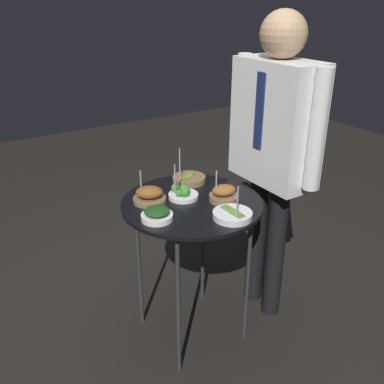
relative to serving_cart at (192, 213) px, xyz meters
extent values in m
plane|color=black|center=(0.00, 0.00, -0.72)|extent=(8.00, 8.00, 0.00)
cylinder|color=black|center=(0.00, 0.00, 0.05)|extent=(0.67, 0.67, 0.02)
cylinder|color=#2D2D2D|center=(0.20, -0.20, -0.34)|extent=(0.02, 0.02, 0.76)
cylinder|color=#2D2D2D|center=(-0.20, -0.20, -0.34)|extent=(0.02, 0.02, 0.76)
cylinder|color=#2D2D2D|center=(0.20, 0.20, -0.34)|extent=(0.02, 0.02, 0.76)
cylinder|color=#2D2D2D|center=(-0.20, 0.20, -0.34)|extent=(0.02, 0.02, 0.76)
cylinder|color=silver|center=(-0.06, -0.01, 0.07)|extent=(0.14, 0.14, 0.02)
sphere|color=#387F2D|center=(-0.03, -0.02, 0.10)|extent=(0.04, 0.04, 0.04)
sphere|color=#387F2D|center=(-0.05, 0.00, 0.10)|extent=(0.04, 0.04, 0.04)
sphere|color=#387F2D|center=(-0.06, -0.01, 0.10)|extent=(0.04, 0.04, 0.04)
sphere|color=#387F2D|center=(-0.10, -0.03, 0.10)|extent=(0.04, 0.04, 0.04)
sphere|color=#387F2D|center=(-0.05, -0.04, 0.10)|extent=(0.03, 0.03, 0.03)
cylinder|color=#939399|center=(-0.08, -0.05, 0.15)|extent=(0.01, 0.01, 0.17)
cylinder|color=white|center=(0.07, -0.22, 0.07)|extent=(0.14, 0.14, 0.03)
ellipsoid|color=#194219|center=(0.07, -0.22, 0.10)|extent=(0.11, 0.11, 0.03)
cylinder|color=brown|center=(0.07, 0.13, 0.07)|extent=(0.14, 0.14, 0.03)
ellipsoid|color=brown|center=(0.07, 0.13, 0.11)|extent=(0.11, 0.13, 0.05)
cylinder|color=#939399|center=(0.06, 0.10, 0.14)|extent=(0.01, 0.01, 0.15)
cylinder|color=silver|center=(0.23, 0.06, 0.07)|extent=(0.17, 0.17, 0.03)
ellipsoid|color=#5B8938|center=(0.23, 0.05, 0.09)|extent=(0.15, 0.01, 0.01)
ellipsoid|color=#5B8938|center=(0.23, 0.06, 0.09)|extent=(0.15, 0.01, 0.01)
ellipsoid|color=#5B8938|center=(0.23, 0.07, 0.09)|extent=(0.15, 0.01, 0.01)
ellipsoid|color=#5B8938|center=(0.23, 0.08, 0.09)|extent=(0.15, 0.01, 0.01)
cylinder|color=#939399|center=(0.28, 0.05, 0.15)|extent=(0.01, 0.01, 0.17)
cylinder|color=brown|center=(-0.21, 0.11, 0.07)|extent=(0.17, 0.17, 0.03)
ellipsoid|color=olive|center=(-0.20, 0.12, 0.09)|extent=(0.09, 0.13, 0.01)
ellipsoid|color=olive|center=(-0.21, 0.11, 0.09)|extent=(0.09, 0.13, 0.01)
ellipsoid|color=olive|center=(-0.22, 0.11, 0.09)|extent=(0.09, 0.13, 0.01)
cylinder|color=#939399|center=(-0.23, 0.07, 0.15)|extent=(0.01, 0.01, 0.18)
cylinder|color=brown|center=(-0.11, -0.17, 0.07)|extent=(0.16, 0.16, 0.02)
ellipsoid|color=brown|center=(-0.11, -0.17, 0.11)|extent=(0.15, 0.16, 0.06)
cylinder|color=#939399|center=(-0.14, -0.19, 0.14)|extent=(0.01, 0.01, 0.15)
cylinder|color=black|center=(-0.05, 0.46, -0.32)|extent=(0.10, 0.10, 0.80)
cylinder|color=black|center=(0.11, 0.46, -0.32)|extent=(0.10, 0.10, 0.80)
cube|color=silver|center=(0.03, 0.46, 0.38)|extent=(0.45, 0.22, 0.60)
cube|color=navy|center=(0.03, 0.35, 0.45)|extent=(0.05, 0.01, 0.36)
cylinder|color=silver|center=(-0.23, 0.46, 0.40)|extent=(0.07, 0.07, 0.55)
cylinder|color=silver|center=(0.29, 0.46, 0.40)|extent=(0.07, 0.07, 0.55)
sphere|color=tan|center=(0.03, 0.46, 0.79)|extent=(0.22, 0.22, 0.22)
camera|label=1|loc=(1.53, -0.97, 0.95)|focal=40.00mm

